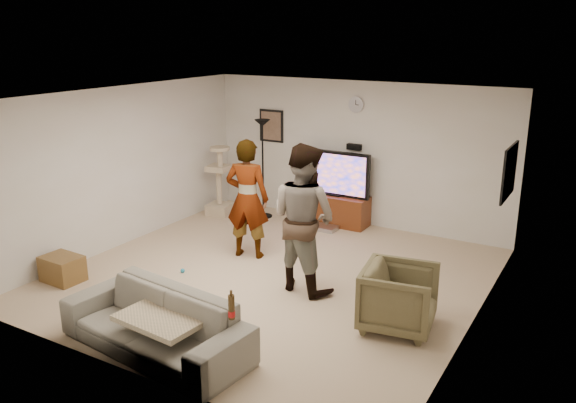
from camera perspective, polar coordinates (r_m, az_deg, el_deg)
The scene contains 24 objects.
floor at distance 8.24m, azimuth -1.52°, elevation -7.35°, with size 5.50×5.50×0.02m, color tan.
ceiling at distance 7.58m, azimuth -1.66°, elevation 10.35°, with size 5.50×5.50×0.02m, color white.
wall_back at distance 10.19m, azimuth 6.61°, elevation 4.68°, with size 5.50×0.04×2.50m, color beige.
wall_front at distance 5.78m, azimuth -16.15°, elevation -5.19°, with size 5.50×0.04×2.50m, color beige.
wall_left at distance 9.51m, azimuth -15.84°, elevation 3.31°, with size 0.04×5.50×2.50m, color beige.
wall_right at distance 6.84m, azimuth 18.43°, elevation -2.02°, with size 0.04×5.50×2.50m, color beige.
wall_clock at distance 10.02m, azimuth 6.70°, elevation 9.41°, with size 0.26×0.26×0.04m, color white.
wall_speaker at distance 10.11m, azimuth 6.50°, elevation 5.34°, with size 0.25×0.10×0.10m, color black.
picture_back at distance 10.89m, azimuth -1.64°, elevation 7.42°, with size 0.42×0.03×0.52m, color brown.
picture_right at distance 8.30m, azimuth 20.84°, elevation 2.73°, with size 0.03×0.78×0.62m, color #E4B15F.
tv_stand at distance 10.33m, azimuth 4.46°, elevation -0.75°, with size 1.26×0.45×0.53m, color #4A210E.
console_box at distance 10.05m, azimuth 3.67°, elevation -2.61°, with size 0.40×0.30×0.07m, color #AAAAB5.
tv at distance 10.16m, azimuth 4.54°, elevation 2.78°, with size 1.32×0.08×0.78m, color black.
tv_screen at distance 10.12m, azimuth 4.43°, elevation 2.72°, with size 1.21×0.01×0.69m, color orange.
floor_lamp at distance 10.51m, azimuth -2.48°, elevation 3.16°, with size 0.32×0.32×1.79m, color black.
cat_tree at distance 10.77m, azimuth -6.79°, elevation 2.06°, with size 0.42×0.42×1.30m, color tan.
person_left at distance 8.66m, azimuth -4.01°, elevation 0.26°, with size 0.66×0.43×1.81m, color #B0B0B0.
person_right at distance 7.53m, azimuth 1.53°, elevation -1.62°, with size 0.95×0.74×1.96m, color navy.
sofa at distance 6.48m, azimuth -12.88°, elevation -11.54°, with size 2.20×0.86×0.64m, color slate.
throw_blanket at distance 6.34m, azimuth -11.97°, elevation -11.00°, with size 0.90×0.70×0.06m, color #C1AF8B.
beer_bottle at distance 5.69m, azimuth -5.56°, elevation -10.26°, with size 0.06×0.06×0.25m, color #3B270F.
armchair at distance 6.86m, azimuth 10.81°, elevation -9.26°, with size 0.80×0.83×0.75m, color brown.
side_table at distance 8.59m, azimuth -21.23°, elevation -6.15°, with size 0.54×0.40×0.36m, color brown.
toy_ball at distance 8.45m, azimuth -10.29°, elevation -6.68°, with size 0.06×0.06×0.06m, color teal.
Camera 1 is at (3.98, -6.39, 3.33)m, focal length 36.29 mm.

